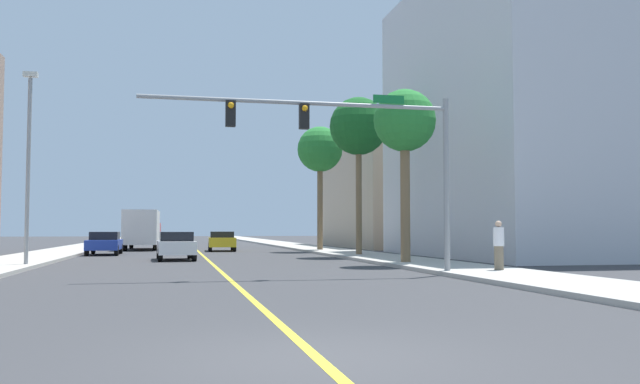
# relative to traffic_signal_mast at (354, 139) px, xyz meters

# --- Properties ---
(ground) EXTENTS (192.00, 192.00, 0.00)m
(ground) POSITION_rel_traffic_signal_mast_xyz_m (-4.15, 28.74, -4.60)
(ground) COLOR #38383A
(sidewalk_left) EXTENTS (3.60, 168.00, 0.15)m
(sidewalk_left) POSITION_rel_traffic_signal_mast_xyz_m (-13.01, 28.74, -4.53)
(sidewalk_left) COLOR #B2ADA3
(sidewalk_left) RESTS_ON ground
(sidewalk_right) EXTENTS (3.60, 168.00, 0.15)m
(sidewalk_right) POSITION_rel_traffic_signal_mast_xyz_m (4.71, 28.74, -4.53)
(sidewalk_right) COLOR #B2ADA3
(sidewalk_right) RESTS_ON ground
(lane_marking_center) EXTENTS (0.16, 144.00, 0.01)m
(lane_marking_center) POSITION_rel_traffic_signal_mast_xyz_m (-4.15, 28.74, -4.60)
(lane_marking_center) COLOR yellow
(lane_marking_center) RESTS_ON ground
(building_right_near) EXTENTS (14.53, 18.10, 16.29)m
(building_right_near) POSITION_rel_traffic_signal_mast_xyz_m (15.57, 13.41, 3.54)
(building_right_near) COLOR silver
(building_right_near) RESTS_ON ground
(building_right_far) EXTENTS (10.67, 18.16, 10.71)m
(building_right_far) POSITION_rel_traffic_signal_mast_xyz_m (13.64, 33.85, 0.75)
(building_right_far) COLOR tan
(building_right_far) RESTS_ON ground
(traffic_signal_mast) EXTENTS (10.47, 0.36, 5.98)m
(traffic_signal_mast) POSITION_rel_traffic_signal_mast_xyz_m (0.00, 0.00, 0.00)
(traffic_signal_mast) COLOR gray
(traffic_signal_mast) RESTS_ON sidewalk_right
(street_lamp) EXTENTS (0.56, 0.28, 7.89)m
(street_lamp) POSITION_rel_traffic_signal_mast_xyz_m (-11.70, 7.60, -0.09)
(street_lamp) COLOR gray
(street_lamp) RESTS_ON sidewalk_left
(palm_near) EXTENTS (2.74, 2.74, 7.55)m
(palm_near) POSITION_rel_traffic_signal_mast_xyz_m (3.98, 6.00, 1.57)
(palm_near) COLOR brown
(palm_near) RESTS_ON sidewalk_right
(palm_mid) EXTENTS (3.30, 3.30, 8.94)m
(palm_mid) POSITION_rel_traffic_signal_mast_xyz_m (4.38, 14.79, 2.74)
(palm_mid) COLOR brown
(palm_mid) RESTS_ON sidewalk_right
(palm_far) EXTENTS (3.17, 3.17, 8.58)m
(palm_far) POSITION_rel_traffic_signal_mast_xyz_m (4.07, 23.60, 2.43)
(palm_far) COLOR brown
(palm_far) RESTS_ON sidewalk_right
(car_yellow) EXTENTS (2.01, 4.32, 1.39)m
(car_yellow) POSITION_rel_traffic_signal_mast_xyz_m (-2.49, 26.35, -3.86)
(car_yellow) COLOR gold
(car_yellow) RESTS_ON ground
(car_blue) EXTENTS (1.89, 4.47, 1.40)m
(car_blue) POSITION_rel_traffic_signal_mast_xyz_m (-9.95, 20.99, -3.87)
(car_blue) COLOR #1E389E
(car_blue) RESTS_ON ground
(car_white) EXTENTS (1.99, 4.32, 1.43)m
(car_white) POSITION_rel_traffic_signal_mast_xyz_m (-5.74, 13.06, -3.86)
(car_white) COLOR white
(car_white) RESTS_ON ground
(delivery_truck) EXTENTS (2.55, 8.47, 2.94)m
(delivery_truck) POSITION_rel_traffic_signal_mast_xyz_m (-8.15, 30.57, -3.02)
(delivery_truck) COLOR red
(delivery_truck) RESTS_ON ground
(pedestrian) EXTENTS (0.38, 0.38, 1.71)m
(pedestrian) POSITION_rel_traffic_signal_mast_xyz_m (5.20, -0.08, -3.60)
(pedestrian) COLOR #726651
(pedestrian) RESTS_ON sidewalk_right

